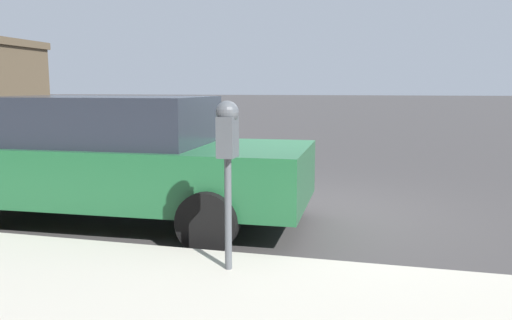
{
  "coord_description": "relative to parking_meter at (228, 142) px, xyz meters",
  "views": [
    {
      "loc": [
        -6.55,
        -1.05,
        1.67
      ],
      "look_at": [
        -2.48,
        -0.03,
        1.06
      ],
      "focal_mm": 35.0,
      "sensor_mm": 36.0,
      "label": 1
    }
  ],
  "objects": [
    {
      "name": "parking_meter",
      "position": [
        0.0,
        0.0,
        0.0
      ],
      "size": [
        0.21,
        0.19,
        1.43
      ],
      "color": "#4C5156",
      "rests_on": "sidewalk"
    },
    {
      "name": "car_green",
      "position": [
        1.58,
        2.02,
        -0.41
      ],
      "size": [
        2.15,
        4.84,
        1.57
      ],
      "rotation": [
        0.0,
        0.0,
        3.17
      ],
      "color": "#1E5B33",
      "rests_on": "ground_plane"
    },
    {
      "name": "ground_plane",
      "position": [
        2.63,
        -0.18,
        -1.23
      ],
      "size": [
        220.0,
        220.0,
        0.0
      ],
      "primitive_type": "plane",
      "color": "#3D3A3A"
    }
  ]
}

